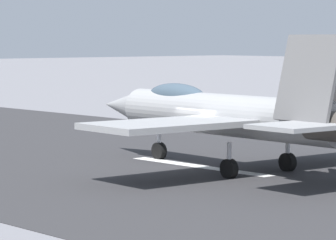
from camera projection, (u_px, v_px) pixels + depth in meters
name	position (u px, v px, depth m)	size (l,w,h in m)	color
ground_plane	(205.00, 168.00, 40.87)	(400.00, 400.00, 0.00)	slate
runway_strip	(206.00, 168.00, 40.86)	(240.00, 26.00, 0.02)	#2E2E30
fighter_jet	(232.00, 114.00, 39.79)	(16.30, 14.24, 5.53)	#939496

